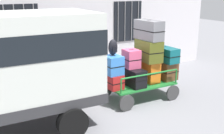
% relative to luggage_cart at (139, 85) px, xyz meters
% --- Properties ---
extents(ground_plane, '(40.00, 40.00, 0.00)m').
position_rel_luggage_cart_xyz_m(ground_plane, '(-1.01, 0.03, -0.41)').
color(ground_plane, gray).
extents(building_wall, '(12.00, 0.38, 5.00)m').
position_rel_luggage_cart_xyz_m(building_wall, '(-1.01, 2.75, 2.09)').
color(building_wall, silver).
rests_on(building_wall, ground).
extents(luggage_cart, '(2.07, 1.28, 0.51)m').
position_rel_luggage_cart_xyz_m(luggage_cart, '(0.00, 0.00, 0.00)').
color(luggage_cart, '#1E722D').
rests_on(luggage_cart, ground).
extents(cart_railing, '(1.94, 1.15, 0.43)m').
position_rel_luggage_cart_xyz_m(cart_railing, '(0.00, 0.00, 0.45)').
color(cart_railing, '#1E722D').
rests_on(cart_railing, luggage_cart).
extents(suitcase_left_bottom, '(0.45, 0.69, 0.40)m').
position_rel_luggage_cart_xyz_m(suitcase_left_bottom, '(-0.91, -0.00, 0.30)').
color(suitcase_left_bottom, '#B21E1E').
rests_on(suitcase_left_bottom, luggage_cart).
extents(suitcase_left_middle, '(0.47, 0.54, 0.53)m').
position_rel_luggage_cart_xyz_m(suitcase_left_middle, '(-0.91, -0.04, 0.77)').
color(suitcase_left_middle, '#3372C6').
rests_on(suitcase_left_middle, suitcase_left_bottom).
extents(suitcase_midleft_bottom, '(0.44, 1.07, 0.51)m').
position_rel_luggage_cart_xyz_m(suitcase_midleft_bottom, '(-0.30, -0.02, 0.35)').
color(suitcase_midleft_bottom, black).
rests_on(suitcase_midleft_bottom, luggage_cart).
extents(suitcase_midleft_middle, '(0.43, 0.48, 0.53)m').
position_rel_luggage_cart_xyz_m(suitcase_midleft_middle, '(-0.30, -0.02, 0.87)').
color(suitcase_midleft_middle, '#CC4C72').
rests_on(suitcase_midleft_middle, suitcase_midleft_bottom).
extents(suitcase_center_bottom, '(0.47, 0.84, 0.64)m').
position_rel_luggage_cart_xyz_m(suitcase_center_bottom, '(0.30, 0.03, 0.42)').
color(suitcase_center_bottom, orange).
rests_on(suitcase_center_bottom, luggage_cart).
extents(suitcase_center_middle, '(0.55, 0.92, 0.63)m').
position_rel_luggage_cart_xyz_m(suitcase_center_middle, '(0.30, -0.01, 1.05)').
color(suitcase_center_middle, '#4C5119').
rests_on(suitcase_center_middle, suitcase_center_bottom).
extents(suitcase_center_top, '(0.46, 0.96, 0.57)m').
position_rel_luggage_cart_xyz_m(suitcase_center_top, '(0.30, 0.02, 1.64)').
color(suitcase_center_top, slate).
rests_on(suitcase_center_top, suitcase_center_middle).
extents(suitcase_midright_bottom, '(0.56, 0.95, 0.55)m').
position_rel_luggage_cart_xyz_m(suitcase_midright_bottom, '(0.91, 0.04, 0.37)').
color(suitcase_midright_bottom, brown).
rests_on(suitcase_midright_bottom, luggage_cart).
extents(suitcase_midright_middle, '(0.46, 1.03, 0.44)m').
position_rel_luggage_cart_xyz_m(suitcase_midright_middle, '(0.91, 0.02, 0.87)').
color(suitcase_midright_middle, '#0F5960').
rests_on(suitcase_midright_middle, suitcase_midright_bottom).
extents(backpack, '(0.27, 0.22, 0.44)m').
position_rel_luggage_cart_xyz_m(backpack, '(-0.88, 0.01, 1.25)').
color(backpack, black).
rests_on(backpack, suitcase_left_middle).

